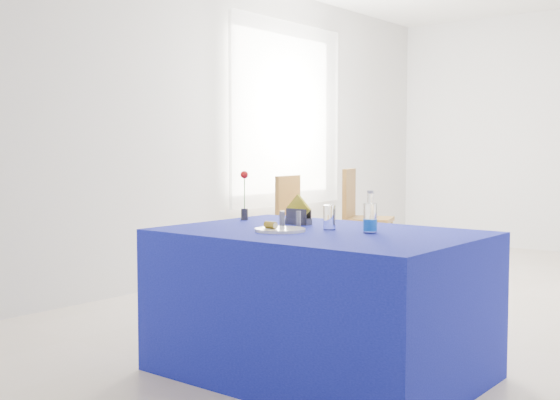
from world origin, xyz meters
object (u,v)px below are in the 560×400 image
object	(u,v)px
water_bottle	(370,219)
chair_win_b	(360,211)
plate	(280,230)
blue_table	(320,303)
chair_win_a	(298,218)

from	to	relation	value
water_bottle	chair_win_b	distance (m)	3.45
chair_win_b	plate	bearing A→B (deg)	-175.51
blue_table	chair_win_b	distance (m)	3.38
plate	water_bottle	world-z (taller)	water_bottle
plate	blue_table	world-z (taller)	plate
water_bottle	blue_table	bearing A→B (deg)	-163.76
blue_table	chair_win_a	world-z (taller)	chair_win_a
plate	chair_win_a	xyz separation A→B (m)	(-1.73, 2.45, -0.22)
plate	chair_win_b	distance (m)	3.45
chair_win_a	plate	bearing A→B (deg)	-152.94
blue_table	chair_win_b	xyz separation A→B (m)	(-1.61, 2.97, 0.20)
plate	chair_win_b	xyz separation A→B (m)	(-1.46, 3.12, -0.19)
water_bottle	chair_win_a	bearing A→B (deg)	133.83
plate	blue_table	size ratio (longest dim) A/B	0.16
chair_win_a	chair_win_b	distance (m)	0.73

